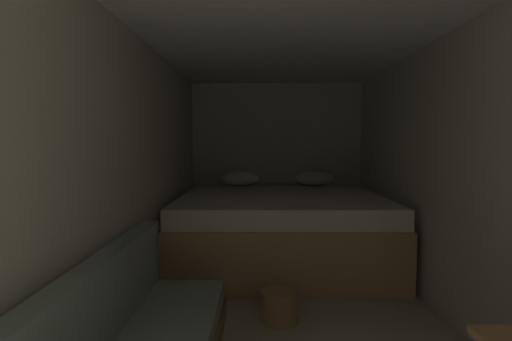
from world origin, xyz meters
The scene contains 7 objects.
ground_plane centered at (0.00, 2.18, 0.00)m, with size 7.57×7.57×0.00m, color #A39984.
wall_back centered at (0.00, 4.99, 1.04)m, with size 2.35×0.05×2.09m, color beige.
wall_left centered at (-1.15, 2.18, 1.04)m, with size 0.05×5.57×2.09m, color beige.
wall_right centered at (1.15, 2.18, 1.04)m, with size 0.05×5.57×2.09m, color beige.
ceiling_slab centered at (0.00, 2.18, 2.11)m, with size 2.35×5.57×0.05m, color white.
bed centered at (0.00, 3.88, 0.38)m, with size 2.13×2.10×0.94m.
wicker_basket centered at (-0.08, 2.42, 0.11)m, with size 0.27×0.27×0.22m.
Camera 1 is at (-0.23, -0.42, 1.31)m, focal length 28.10 mm.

